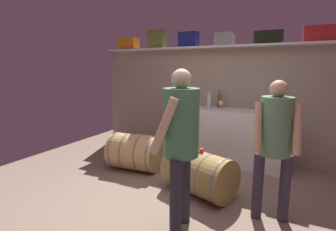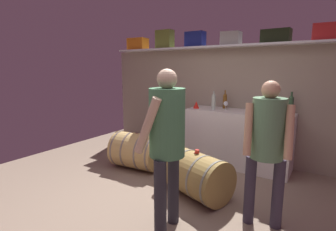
{
  "view_description": "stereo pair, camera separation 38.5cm",
  "coord_description": "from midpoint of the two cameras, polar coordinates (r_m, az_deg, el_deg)",
  "views": [
    {
      "loc": [
        1.22,
        -2.47,
        1.66
      ],
      "look_at": [
        -0.51,
        0.91,
        0.97
      ],
      "focal_mm": 27.48,
      "sensor_mm": 36.0,
      "label": 1
    },
    {
      "loc": [
        1.55,
        -2.27,
        1.66
      ],
      "look_at": [
        -0.51,
        0.91,
        0.97
      ],
      "focal_mm": 27.48,
      "sensor_mm": 36.0,
      "label": 2
    }
  ],
  "objects": [
    {
      "name": "toolcase_black",
      "position": [
        4.61,
        19.15,
        16.05
      ],
      "size": [
        0.44,
        0.25,
        0.21
      ],
      "primitive_type": "cube",
      "rotation": [
        0.0,
        0.0,
        -0.05
      ],
      "color": "black",
      "rests_on": "high_shelf_board"
    },
    {
      "name": "wine_barrel_near",
      "position": [
        3.51,
        3.71,
        -12.63
      ],
      "size": [
        1.05,
        0.84,
        0.59
      ],
      "rotation": [
        0.0,
        0.0,
        -0.33
      ],
      "color": "olive",
      "rests_on": "ground"
    },
    {
      "name": "toolcase_red",
      "position": [
        4.56,
        28.47,
        15.6
      ],
      "size": [
        0.45,
        0.32,
        0.23
      ],
      "primitive_type": "cube",
      "rotation": [
        0.0,
        0.0,
        0.05
      ],
      "color": "red",
      "rests_on": "high_shelf_board"
    },
    {
      "name": "back_wall_panel",
      "position": [
        4.93,
        10.53,
        2.62
      ],
      "size": [
        5.35,
        0.1,
        2.03
      ],
      "primitive_type": "cube",
      "color": "gray",
      "rests_on": "ground"
    },
    {
      "name": "wine_bottle_clear",
      "position": [
        4.55,
        6.7,
        3.26
      ],
      "size": [
        0.07,
        0.07,
        0.32
      ],
      "color": "#B5C7B7",
      "rests_on": "work_cabinet"
    },
    {
      "name": "visitor_tasting",
      "position": [
        2.88,
        19.18,
        -4.54
      ],
      "size": [
        0.48,
        0.4,
        1.55
      ],
      "rotation": [
        0.0,
        0.0,
        -2.91
      ],
      "color": "#332C3C",
      "rests_on": "ground"
    },
    {
      "name": "wine_bottle_green",
      "position": [
        4.54,
        22.08,
        2.66
      ],
      "size": [
        0.08,
        0.08,
        0.35
      ],
      "color": "#325234",
      "rests_on": "work_cabinet"
    },
    {
      "name": "red_funnel",
      "position": [
        4.65,
        2.89,
        2.45
      ],
      "size": [
        0.11,
        0.11,
        0.13
      ],
      "primitive_type": "cone",
      "color": "red",
      "rests_on": "work_cabinet"
    },
    {
      "name": "winemaker_pouring",
      "position": [
        2.53,
        -1.61,
        -4.33
      ],
      "size": [
        0.44,
        0.52,
        1.66
      ],
      "rotation": [
        0.0,
        0.0,
        1.69
      ],
      "color": "#292831",
      "rests_on": "ground"
    },
    {
      "name": "toolcase_orange",
      "position": [
        5.73,
        -10.74,
        15.37
      ],
      "size": [
        0.41,
        0.3,
        0.24
      ],
      "primitive_type": "cube",
      "rotation": [
        0.0,
        0.0,
        0.07
      ],
      "color": "orange",
      "rests_on": "high_shelf_board"
    },
    {
      "name": "ground_plane",
      "position": [
        3.66,
        1.8,
        -16.82
      ],
      "size": [
        6.55,
        7.83,
        0.02
      ],
      "primitive_type": "cube",
      "color": "gray"
    },
    {
      "name": "wine_bottle_amber",
      "position": [
        4.73,
        9.03,
        3.4
      ],
      "size": [
        0.07,
        0.07,
        0.33
      ],
      "color": "brown",
      "rests_on": "work_cabinet"
    },
    {
      "name": "toolcase_olive",
      "position": [
        5.35,
        -4.62,
        16.5
      ],
      "size": [
        0.35,
        0.2,
        0.36
      ],
      "primitive_type": "cube",
      "rotation": [
        0.0,
        0.0,
        0.01
      ],
      "color": "olive",
      "rests_on": "high_shelf_board"
    },
    {
      "name": "toolcase_grey",
      "position": [
        4.77,
        10.17,
        16.31
      ],
      "size": [
        0.34,
        0.29,
        0.22
      ],
      "primitive_type": "cube",
      "rotation": [
        0.0,
        0.0,
        0.07
      ],
      "color": "gray",
      "rests_on": "high_shelf_board"
    },
    {
      "name": "wine_glass",
      "position": [
        4.59,
        9.3,
        2.72
      ],
      "size": [
        0.08,
        0.08,
        0.15
      ],
      "color": "white",
      "rests_on": "work_cabinet"
    },
    {
      "name": "toolcase_navy",
      "position": [
        5.02,
        2.32,
        16.46
      ],
      "size": [
        0.36,
        0.21,
        0.28
      ],
      "primitive_type": "cube",
      "rotation": [
        0.0,
        0.0,
        -0.01
      ],
      "color": "navy",
      "rests_on": "high_shelf_board"
    },
    {
      "name": "wine_barrel_far",
      "position": [
        4.37,
        -9.9,
        -7.94
      ],
      "size": [
        0.85,
        0.67,
        0.61
      ],
      "rotation": [
        0.0,
        0.0,
        0.1
      ],
      "color": "tan",
      "rests_on": "ground"
    },
    {
      "name": "high_shelf_board",
      "position": [
        4.75,
        10.42,
        14.77
      ],
      "size": [
        4.92,
        0.4,
        0.03
      ],
      "primitive_type": "cube",
      "color": "silver",
      "rests_on": "back_wall_panel"
    },
    {
      "name": "work_cabinet",
      "position": [
        4.63,
        11.85,
        -4.67
      ],
      "size": [
        1.73,
        0.6,
        0.96
      ],
      "primitive_type": "cube",
      "color": "white",
      "rests_on": "ground"
    },
    {
      "name": "tasting_cup",
      "position": [
        3.39,
        4.18,
        -7.8
      ],
      "size": [
        0.06,
        0.06,
        0.05
      ],
      "primitive_type": "cylinder",
      "color": "red",
      "rests_on": "wine_barrel_near"
    }
  ]
}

